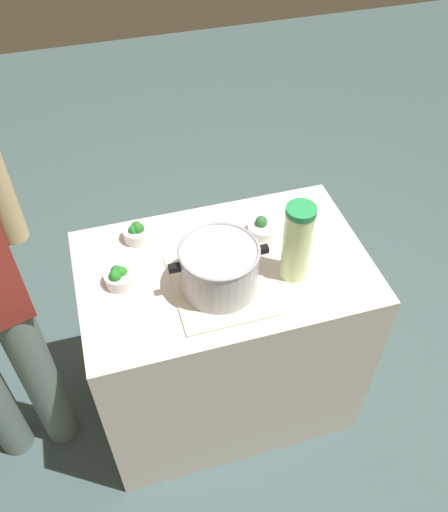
{
  "coord_description": "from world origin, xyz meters",
  "views": [
    {
      "loc": [
        0.37,
        1.27,
        2.32
      ],
      "look_at": [
        0.0,
        0.0,
        0.95
      ],
      "focal_mm": 37.71,
      "sensor_mm": 36.0,
      "label": 1
    }
  ],
  "objects_px": {
    "broccoli_bowl_front": "(137,232)",
    "cooking_pot": "(219,267)",
    "lemonade_pitcher": "(297,242)",
    "broccoli_bowl_center": "(120,276)",
    "broccoli_bowl_back": "(262,227)"
  },
  "relations": [
    {
      "from": "broccoli_bowl_center",
      "to": "broccoli_bowl_back",
      "type": "bearing_deg",
      "value": -169.68
    },
    {
      "from": "cooking_pot",
      "to": "broccoli_bowl_back",
      "type": "distance_m",
      "value": 0.32
    },
    {
      "from": "lemonade_pitcher",
      "to": "broccoli_bowl_back",
      "type": "height_order",
      "value": "lemonade_pitcher"
    },
    {
      "from": "cooking_pot",
      "to": "lemonade_pitcher",
      "type": "xyz_separation_m",
      "value": [
        -0.27,
        0.01,
        0.05
      ]
    },
    {
      "from": "cooking_pot",
      "to": "lemonade_pitcher",
      "type": "distance_m",
      "value": 0.27
    },
    {
      "from": "cooking_pot",
      "to": "lemonade_pitcher",
      "type": "relative_size",
      "value": 1.12
    },
    {
      "from": "broccoli_bowl_front",
      "to": "broccoli_bowl_center",
      "type": "distance_m",
      "value": 0.22
    },
    {
      "from": "broccoli_bowl_front",
      "to": "broccoli_bowl_back",
      "type": "height_order",
      "value": "broccoli_bowl_front"
    },
    {
      "from": "lemonade_pitcher",
      "to": "broccoli_bowl_back",
      "type": "bearing_deg",
      "value": -80.67
    },
    {
      "from": "lemonade_pitcher",
      "to": "broccoli_bowl_back",
      "type": "xyz_separation_m",
      "value": [
        0.04,
        -0.23,
        -0.13
      ]
    },
    {
      "from": "cooking_pot",
      "to": "broccoli_bowl_back",
      "type": "xyz_separation_m",
      "value": [
        -0.23,
        -0.22,
        -0.07
      ]
    },
    {
      "from": "broccoli_bowl_front",
      "to": "cooking_pot",
      "type": "bearing_deg",
      "value": 126.35
    },
    {
      "from": "lemonade_pitcher",
      "to": "broccoli_bowl_front",
      "type": "xyz_separation_m",
      "value": [
        0.5,
        -0.33,
        -0.12
      ]
    },
    {
      "from": "broccoli_bowl_center",
      "to": "broccoli_bowl_back",
      "type": "distance_m",
      "value": 0.57
    },
    {
      "from": "lemonade_pitcher",
      "to": "broccoli_bowl_center",
      "type": "height_order",
      "value": "lemonade_pitcher"
    }
  ]
}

